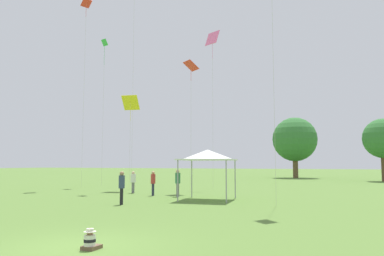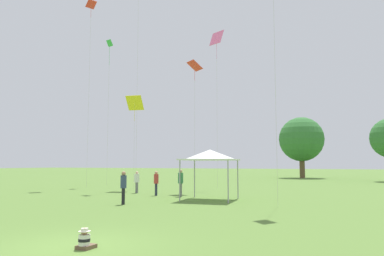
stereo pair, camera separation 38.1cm
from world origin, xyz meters
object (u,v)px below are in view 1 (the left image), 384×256
canopy_tent (208,155)px  kite_5 (191,69)px  distant_tree_0 (384,139)px  person_standing_1 (133,180)px  person_standing_3 (178,180)px  kite_1 (104,53)px  seated_toddler (90,241)px  kite_2 (212,41)px  kite_4 (86,13)px  person_standing_2 (153,181)px  kite_6 (131,104)px  distant_tree_1 (295,140)px  person_standing_0 (122,184)px

canopy_tent → kite_5: size_ratio=0.34×
canopy_tent → distant_tree_0: 33.03m
person_standing_1 → person_standing_3: size_ratio=0.90×
kite_1 → seated_toddler: bearing=-173.9°
kite_2 → distant_tree_0: kite_2 is taller
kite_2 → seated_toddler: bearing=-9.1°
canopy_tent → kite_4: size_ratio=0.20×
person_standing_2 → distant_tree_0: distant_tree_0 is taller
kite_4 → kite_6: 11.04m
kite_6 → distant_tree_1: distant_tree_1 is taller
person_standing_0 → kite_6: bearing=41.9°
kite_5 → distant_tree_0: kite_5 is taller
kite_5 → distant_tree_0: size_ratio=1.34×
person_standing_2 → kite_5: size_ratio=0.16×
canopy_tent → kite_5: 10.10m
person_standing_3 → distant_tree_0: size_ratio=0.23×
person_standing_3 → kite_1: size_ratio=0.12×
distant_tree_1 → person_standing_3: bearing=-94.0°
kite_1 → distant_tree_1: bearing=-57.8°
person_standing_2 → canopy_tent: 5.05m
canopy_tent → kite_4: bearing=156.7°
canopy_tent → person_standing_2: bearing=163.4°
kite_6 → distant_tree_1: bearing=-71.1°
person_standing_0 → kite_6: 12.98m
distant_tree_0 → distant_tree_1: (-11.81, 7.26, 0.64)m
seated_toddler → person_standing_1: size_ratio=0.34×
kite_2 → kite_6: 9.86m
person_standing_2 → kite_1: bearing=-125.9°
person_standing_1 → kite_5: (3.29, 3.29, 8.98)m
canopy_tent → distant_tree_1: (-0.08, 38.03, 3.21)m
person_standing_3 → kite_5: 10.10m
kite_2 → kite_6: (-5.63, -5.05, -6.32)m
canopy_tent → kite_6: bearing=149.0°
distant_tree_0 → distant_tree_1: distant_tree_1 is taller
kite_4 → kite_5: 13.10m
kite_4 → canopy_tent: bearing=134.0°
kite_5 → distant_tree_1: bearing=-17.0°
seated_toddler → kite_5: (-5.65, 19.47, 9.71)m
person_standing_3 → kite_1: kite_1 is taller
person_standing_3 → kite_5: size_ratio=0.17×
person_standing_2 → kite_5: 10.10m
kite_2 → kite_6: bearing=-69.9°
kite_4 → kite_5: size_ratio=1.71×
distant_tree_0 → kite_4: bearing=-137.7°
person_standing_1 → kite_4: size_ratio=0.09×
person_standing_0 → kite_5: kite_5 is taller
kite_5 → kite_1: bearing=62.3°
person_standing_1 → kite_1: kite_1 is taller
person_standing_2 → kite_2: 15.64m
person_standing_0 → distant_tree_1: bearing=6.7°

